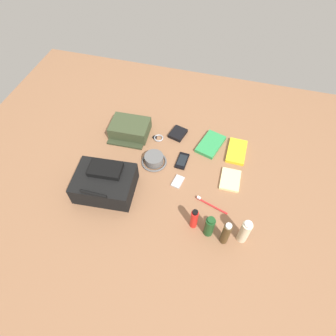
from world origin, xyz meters
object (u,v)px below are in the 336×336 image
Objects in this scene: lotion_bottle at (245,232)px; notepad at (230,180)px; toothbrush at (210,204)px; paperback_novel at (237,151)px; media_player at (178,181)px; shampoo_bottle at (209,226)px; wristwatch at (158,138)px; cell_phone at (182,161)px; backpack at (105,183)px; sunscreen_spray at (194,219)px; cologne_bottle at (226,233)px; wallet at (178,133)px; toiletry_pouch at (130,129)px; travel_guidebook at (211,144)px; bucket_hat at (154,160)px.

notepad is at bearing -73.08° from lotion_bottle.
toothbrush is (0.19, -0.15, -0.08)m from lotion_bottle.
notepad is at bearing -114.01° from toothbrush.
paperback_novel is 2.12× the size of media_player.
wristwatch is at bearing -52.24° from shampoo_bottle.
cell_phone is at bearing -85.68° from media_player.
backpack is 0.53m from sunscreen_spray.
cologne_bottle reaches higher than sunscreen_spray.
backpack is 2.33× the size of sunscreen_spray.
wristwatch is 0.13m from wallet.
cell_phone is (-0.38, 0.14, -0.04)m from toiletry_pouch.
cell_phone is 0.68× the size of toothbrush.
sunscreen_spray is (0.08, -0.02, -0.00)m from shampoo_bottle.
backpack is 0.70m from travel_guidebook.
travel_guidebook is (-0.51, -0.48, -0.06)m from backpack.
toiletry_pouch is 1.67× the size of notepad.
wristwatch is (0.03, -0.19, -0.02)m from bucket_hat.
lotion_bottle is 0.25m from sunscreen_spray.
toothbrush is (-0.07, 0.43, -0.00)m from travel_guidebook.
cologne_bottle is at bearing 137.36° from media_player.
travel_guidebook is 0.34m from wristwatch.
cologne_bottle reaches higher than lotion_bottle.
toothbrush is (-0.41, 0.39, 0.00)m from wristwatch.
backpack is 0.48m from cell_phone.
travel_guidebook reaches higher than notepad.
cologne_bottle reaches higher than shampoo_bottle.
media_player is at bearing -157.89° from backpack.
sunscreen_spray is 0.57m from paperback_novel.
wallet is at bearing -68.77° from sunscreen_spray.
toothbrush is at bearing -114.15° from sunscreen_spray.
lotion_bottle is at bearing 114.42° from travel_guidebook.
toothbrush reaches higher than cell_phone.
paperback_novel is (-0.47, -0.21, -0.02)m from bucket_hat.
sunscreen_spray is 1.58× the size of media_player.
lotion_bottle is at bearing 143.40° from wallet.
cell_phone is at bearing -12.38° from notepad.
lotion_bottle is at bearing 147.75° from media_player.
cologne_bottle reaches higher than backpack.
cell_phone is at bearing 27.15° from paperback_novel.
toiletry_pouch is at bearing -41.68° from shampoo_bottle.
toothbrush is (-0.58, -0.05, -0.06)m from backpack.
cell_phone reaches higher than wristwatch.
notepad is at bearing -159.98° from backpack.
shampoo_bottle is at bearing 169.87° from backpack.
sunscreen_spray is at bearing 170.55° from backpack.
backpack is at bearing -10.13° from shampoo_bottle.
sunscreen_spray reaches higher than media_player.
wallet is 0.47m from notepad.
lotion_bottle reaches higher than media_player.
toiletry_pouch is at bearing 28.21° from wallet.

